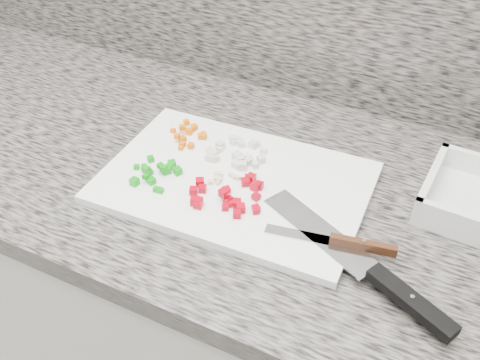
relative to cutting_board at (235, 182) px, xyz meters
name	(u,v)px	position (x,y,z in m)	size (l,w,h in m)	color
cabinet	(227,319)	(-0.05, 0.04, -0.48)	(3.92, 0.62, 0.86)	silver
countertop	(223,173)	(-0.05, 0.04, -0.03)	(3.96, 0.64, 0.04)	#646058
cutting_board	(235,182)	(0.00, 0.00, 0.00)	(0.45, 0.30, 0.02)	white
carrot_pile	(189,134)	(-0.13, 0.08, 0.01)	(0.07, 0.09, 0.02)	#DC6204
onion_pile	(234,153)	(-0.03, 0.06, 0.01)	(0.11, 0.09, 0.01)	beige
green_pepper_pile	(157,172)	(-0.13, -0.05, 0.02)	(0.09, 0.09, 0.02)	#0C8D0F
red_pepper_pile	(229,195)	(0.01, -0.05, 0.02)	(0.13, 0.11, 0.02)	#AA0213
garlic_pile	(222,178)	(-0.02, -0.01, 0.01)	(0.05, 0.04, 0.01)	beige
chef_knife	(376,275)	(0.28, -0.11, 0.01)	(0.33, 0.19, 0.02)	#B8BBBF
paring_knife	(346,242)	(0.22, -0.07, 0.01)	(0.20, 0.05, 0.02)	#B8BBBF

